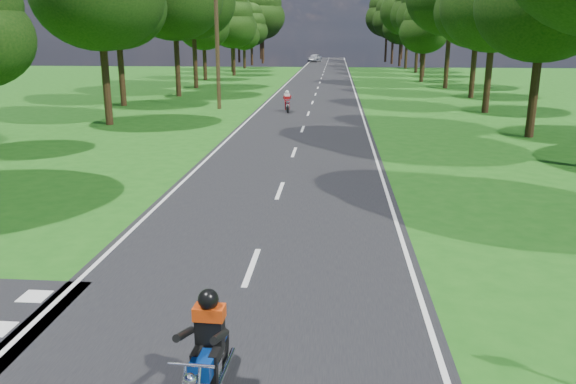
{
  "coord_description": "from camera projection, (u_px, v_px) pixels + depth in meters",
  "views": [
    {
      "loc": [
        1.67,
        -8.73,
        4.66
      ],
      "look_at": [
        0.59,
        4.0,
        1.1
      ],
      "focal_mm": 35.0,
      "sensor_mm": 36.0,
      "label": 1
    }
  ],
  "objects": [
    {
      "name": "rider_far_red",
      "position": [
        287.0,
        101.0,
        35.34
      ],
      "size": [
        0.76,
        1.67,
        1.34
      ],
      "primitive_type": null,
      "rotation": [
        0.0,
        0.0,
        0.14
      ],
      "color": "#A50C20",
      "rests_on": "main_road"
    },
    {
      "name": "main_road",
      "position": [
        320.0,
        83.0,
        57.76
      ],
      "size": [
        7.0,
        140.0,
        0.02
      ],
      "primitive_type": "cube",
      "color": "black",
      "rests_on": "ground"
    },
    {
      "name": "ground",
      "position": [
        235.0,
        313.0,
        9.77
      ],
      "size": [
        160.0,
        160.0,
        0.0
      ],
      "primitive_type": "plane",
      "color": "#185212",
      "rests_on": "ground"
    },
    {
      "name": "rider_near_blue",
      "position": [
        206.0,
        350.0,
        7.2
      ],
      "size": [
        0.68,
        1.83,
        1.51
      ],
      "primitive_type": null,
      "rotation": [
        0.0,
        0.0,
        -0.04
      ],
      "color": "navy",
      "rests_on": "main_road"
    },
    {
      "name": "distant_car",
      "position": [
        315.0,
        58.0,
        103.49
      ],
      "size": [
        2.82,
        4.69,
        1.5
      ],
      "primitive_type": "imported",
      "rotation": [
        0.0,
        0.0,
        -0.26
      ],
      "color": "silver",
      "rests_on": "main_road"
    },
    {
      "name": "road_markings",
      "position": [
        318.0,
        84.0,
        55.96
      ],
      "size": [
        7.4,
        140.0,
        0.01
      ],
      "color": "silver",
      "rests_on": "main_road"
    },
    {
      "name": "treeline",
      "position": [
        336.0,
        4.0,
        65.08
      ],
      "size": [
        40.0,
        115.35,
        14.78
      ],
      "color": "black",
      "rests_on": "ground"
    },
    {
      "name": "telegraph_pole",
      "position": [
        217.0,
        45.0,
        36.03
      ],
      "size": [
        1.2,
        0.26,
        8.0
      ],
      "color": "#382616",
      "rests_on": "ground"
    }
  ]
}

